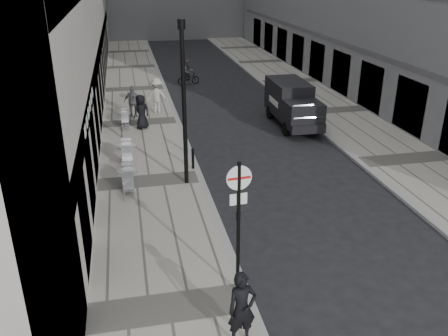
# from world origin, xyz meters

# --- Properties ---
(sidewalk) EXTENTS (4.00, 60.00, 0.12)m
(sidewalk) POSITION_xyz_m (-2.00, 18.00, 0.06)
(sidewalk) COLOR #9B968C
(sidewalk) RESTS_ON ground
(far_sidewalk) EXTENTS (4.00, 60.00, 0.12)m
(far_sidewalk) POSITION_xyz_m (9.00, 18.00, 0.06)
(far_sidewalk) COLOR #9B968C
(far_sidewalk) RESTS_ON ground
(walking_man) EXTENTS (0.71, 0.52, 1.81)m
(walking_man) POSITION_xyz_m (-0.53, 1.22, 1.02)
(walking_man) COLOR black
(walking_man) RESTS_ON sidewalk
(sign_post) EXTENTS (0.63, 0.12, 3.64)m
(sign_post) POSITION_xyz_m (-0.20, 3.00, 2.45)
(sign_post) COLOR black
(sign_post) RESTS_ON sidewalk
(lamppost) EXTENTS (0.28, 0.28, 6.12)m
(lamppost) POSITION_xyz_m (-0.60, 9.88, 3.52)
(lamppost) COLOR black
(lamppost) RESTS_ON sidewalk
(bollard_near) EXTENTS (0.11, 0.11, 0.83)m
(bollard_near) POSITION_xyz_m (-0.15, 11.19, 0.54)
(bollard_near) COLOR black
(bollard_near) RESTS_ON sidewalk
(bollard_far) EXTENTS (0.11, 0.11, 0.84)m
(bollard_far) POSITION_xyz_m (-0.16, 13.12, 0.54)
(bollard_far) COLOR black
(bollard_far) RESTS_ON sidewalk
(panel_van) EXTENTS (1.85, 4.81, 2.25)m
(panel_van) POSITION_xyz_m (5.88, 16.20, 1.27)
(panel_van) COLOR black
(panel_van) RESTS_ON ground
(cyclist) EXTENTS (1.66, 0.81, 1.71)m
(cyclist) POSITION_xyz_m (1.81, 26.63, 0.67)
(cyclist) COLOR black
(cyclist) RESTS_ON ground
(pedestrian_a) EXTENTS (1.10, 0.62, 1.76)m
(pedestrian_a) POSITION_xyz_m (-2.29, 18.96, 1.00)
(pedestrian_a) COLOR #5C5C61
(pedestrian_a) RESTS_ON sidewalk
(pedestrian_b) EXTENTS (1.44, 1.11, 1.97)m
(pedestrian_b) POSITION_xyz_m (-0.95, 19.58, 1.10)
(pedestrian_b) COLOR #B8B2AA
(pedestrian_b) RESTS_ON sidewalk
(pedestrian_c) EXTENTS (1.03, 0.92, 1.78)m
(pedestrian_c) POSITION_xyz_m (-1.95, 16.89, 1.01)
(pedestrian_c) COLOR black
(pedestrian_c) RESTS_ON sidewalk
(cafe_table_near) EXTENTS (0.75, 1.69, 0.96)m
(cafe_table_near) POSITION_xyz_m (-2.82, 9.59, 0.61)
(cafe_table_near) COLOR #A6A6A8
(cafe_table_near) RESTS_ON sidewalk
(cafe_table_mid) EXTENTS (0.80, 1.81, 1.03)m
(cafe_table_mid) POSITION_xyz_m (-2.80, 12.15, 0.64)
(cafe_table_mid) COLOR silver
(cafe_table_mid) RESTS_ON sidewalk
(cafe_table_far) EXTENTS (0.66, 1.49, 0.85)m
(cafe_table_far) POSITION_xyz_m (-2.80, 17.46, 0.55)
(cafe_table_far) COLOR #BCBDBF
(cafe_table_far) RESTS_ON sidewalk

